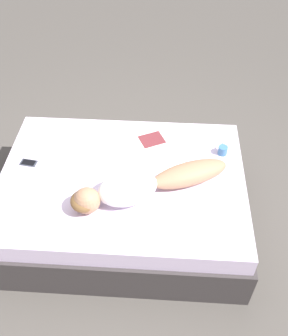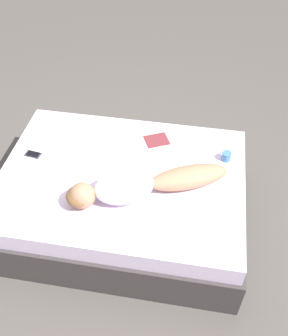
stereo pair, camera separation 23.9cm
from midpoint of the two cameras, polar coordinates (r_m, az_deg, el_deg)
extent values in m
plane|color=#4C4742|center=(3.61, -1.04, -7.27)|extent=(12.00, 12.00, 0.00)
cube|color=#383333|center=(3.46, -1.08, -5.32)|extent=(1.51, 2.05, 0.39)
cube|color=silver|center=(3.25, -1.14, -2.19)|extent=(1.45, 1.99, 0.17)
ellipsoid|color=#A37556|center=(3.09, 8.71, -1.42)|extent=(0.46, 0.67, 0.16)
ellipsoid|color=white|center=(2.95, -0.58, -2.79)|extent=(0.47, 0.54, 0.23)
ellipsoid|color=brown|center=(2.92, -7.14, -4.13)|extent=(0.26, 0.26, 0.11)
sphere|color=#A37556|center=(2.92, -6.65, -4.11)|extent=(0.20, 0.20, 0.20)
cube|color=white|center=(3.31, 5.30, 0.96)|extent=(0.37, 0.38, 0.01)
cube|color=white|center=(3.49, 3.80, 3.92)|extent=(0.37, 0.38, 0.01)
cube|color=maroon|center=(3.49, 3.81, 3.98)|extent=(0.25, 0.26, 0.00)
cylinder|color=teal|center=(3.38, 13.86, 1.59)|extent=(0.08, 0.08, 0.08)
cylinder|color=black|center=(3.36, 13.96, 1.99)|extent=(0.07, 0.07, 0.00)
torus|color=teal|center=(3.42, 13.86, 2.09)|extent=(0.07, 0.01, 0.07)
cube|color=#333842|center=(3.45, -13.92, 1.85)|extent=(0.09, 0.15, 0.01)
cube|color=black|center=(3.45, -13.93, 1.91)|extent=(0.08, 0.12, 0.00)
camera|label=1|loc=(0.12, -87.84, 2.18)|focal=42.00mm
camera|label=2|loc=(0.12, 92.16, -2.18)|focal=42.00mm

